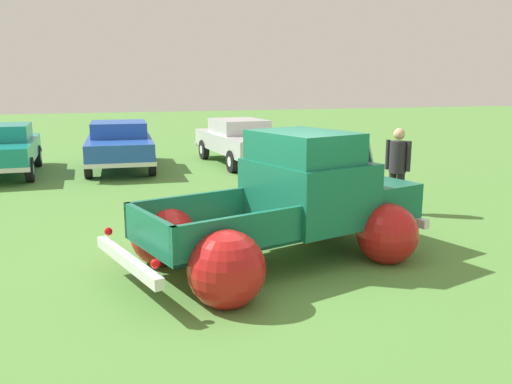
{
  "coord_description": "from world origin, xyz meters",
  "views": [
    {
      "loc": [
        -2.53,
        -7.14,
        2.66
      ],
      "look_at": [
        0.0,
        0.83,
        0.9
      ],
      "focal_mm": 37.39,
      "sensor_mm": 36.0,
      "label": 1
    }
  ],
  "objects_px": {
    "show_car_2": "(240,140)",
    "lane_cone_1": "(238,202)",
    "show_car_1": "(120,143)",
    "show_car_0": "(0,148)",
    "lane_cone_0": "(212,210)",
    "vintage_pickup_truck": "(294,209)",
    "spectator_0": "(398,165)"
  },
  "relations": [
    {
      "from": "show_car_2",
      "to": "lane_cone_1",
      "type": "bearing_deg",
      "value": -20.37
    },
    {
      "from": "show_car_1",
      "to": "show_car_2",
      "type": "distance_m",
      "value": 3.79
    },
    {
      "from": "lane_cone_1",
      "to": "show_car_1",
      "type": "bearing_deg",
      "value": 105.16
    },
    {
      "from": "show_car_2",
      "to": "show_car_1",
      "type": "bearing_deg",
      "value": -96.01
    },
    {
      "from": "show_car_0",
      "to": "lane_cone_0",
      "type": "distance_m",
      "value": 8.54
    },
    {
      "from": "show_car_1",
      "to": "lane_cone_0",
      "type": "bearing_deg",
      "value": 12.58
    },
    {
      "from": "vintage_pickup_truck",
      "to": "show_car_1",
      "type": "height_order",
      "value": "vintage_pickup_truck"
    },
    {
      "from": "lane_cone_0",
      "to": "show_car_2",
      "type": "bearing_deg",
      "value": 70.03
    },
    {
      "from": "spectator_0",
      "to": "show_car_1",
      "type": "bearing_deg",
      "value": 88.76
    },
    {
      "from": "show_car_2",
      "to": "lane_cone_1",
      "type": "height_order",
      "value": "show_car_2"
    },
    {
      "from": "show_car_1",
      "to": "lane_cone_1",
      "type": "xyz_separation_m",
      "value": [
        1.84,
        -6.79,
        -0.47
      ]
    },
    {
      "from": "show_car_1",
      "to": "show_car_0",
      "type": "bearing_deg",
      "value": -85.42
    },
    {
      "from": "vintage_pickup_truck",
      "to": "show_car_0",
      "type": "bearing_deg",
      "value": 103.21
    },
    {
      "from": "lane_cone_0",
      "to": "lane_cone_1",
      "type": "relative_size",
      "value": 1.0
    },
    {
      "from": "spectator_0",
      "to": "vintage_pickup_truck",
      "type": "bearing_deg",
      "value": 178.19
    },
    {
      "from": "spectator_0",
      "to": "show_car_2",
      "type": "bearing_deg",
      "value": 64.27
    },
    {
      "from": "show_car_0",
      "to": "lane_cone_0",
      "type": "relative_size",
      "value": 6.98
    },
    {
      "from": "show_car_1",
      "to": "lane_cone_1",
      "type": "relative_size",
      "value": 7.33
    },
    {
      "from": "show_car_0",
      "to": "show_car_1",
      "type": "bearing_deg",
      "value": 91.01
    },
    {
      "from": "show_car_0",
      "to": "show_car_2",
      "type": "relative_size",
      "value": 0.92
    },
    {
      "from": "vintage_pickup_truck",
      "to": "show_car_2",
      "type": "distance_m",
      "value": 9.47
    },
    {
      "from": "vintage_pickup_truck",
      "to": "lane_cone_0",
      "type": "distance_m",
      "value": 2.31
    },
    {
      "from": "spectator_0",
      "to": "lane_cone_0",
      "type": "distance_m",
      "value": 3.85
    },
    {
      "from": "show_car_1",
      "to": "spectator_0",
      "type": "xyz_separation_m",
      "value": [
        4.97,
        -7.47,
        0.21
      ]
    },
    {
      "from": "show_car_2",
      "to": "spectator_0",
      "type": "relative_size",
      "value": 2.76
    },
    {
      "from": "lane_cone_0",
      "to": "show_car_1",
      "type": "bearing_deg",
      "value": 99.18
    },
    {
      "from": "lane_cone_1",
      "to": "show_car_2",
      "type": "bearing_deg",
      "value": 73.71
    },
    {
      "from": "show_car_0",
      "to": "lane_cone_0",
      "type": "bearing_deg",
      "value": 31.74
    },
    {
      "from": "show_car_0",
      "to": "spectator_0",
      "type": "distance_m",
      "value": 11.12
    },
    {
      "from": "vintage_pickup_truck",
      "to": "spectator_0",
      "type": "height_order",
      "value": "vintage_pickup_truck"
    },
    {
      "from": "show_car_1",
      "to": "show_car_2",
      "type": "bearing_deg",
      "value": 91.47
    },
    {
      "from": "spectator_0",
      "to": "lane_cone_0",
      "type": "xyz_separation_m",
      "value": [
        -3.79,
        0.17,
        -0.68
      ]
    }
  ]
}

